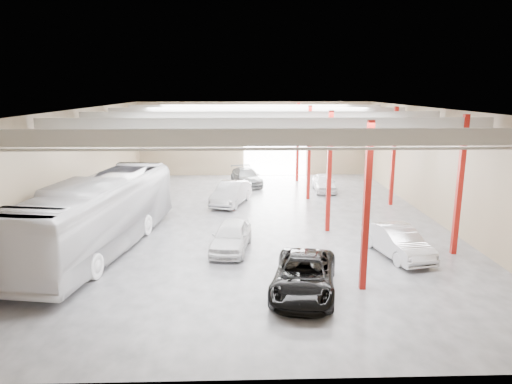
{
  "coord_description": "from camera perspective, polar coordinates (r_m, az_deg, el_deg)",
  "views": [
    {
      "loc": [
        -1.21,
        -27.58,
        8.17
      ],
      "look_at": [
        -0.38,
        -1.26,
        2.2
      ],
      "focal_mm": 32.0,
      "sensor_mm": 36.0,
      "label": 1
    }
  ],
  "objects": [
    {
      "name": "depot_shell",
      "position": [
        28.28,
        0.93,
        6.28
      ],
      "size": [
        22.12,
        32.12,
        7.06
      ],
      "color": "#444449",
      "rests_on": "ground"
    },
    {
      "name": "coach_bus",
      "position": [
        24.67,
        -18.96,
        -2.66
      ],
      "size": [
        5.33,
        13.98,
        3.8
      ],
      "primitive_type": "imported",
      "rotation": [
        0.0,
        0.0,
        -0.16
      ],
      "color": "white",
      "rests_on": "ground"
    },
    {
      "name": "black_sedan",
      "position": [
        18.96,
        6.05,
        -10.36
      ],
      "size": [
        3.5,
        5.75,
        1.49
      ],
      "primitive_type": "imported",
      "rotation": [
        0.0,
        0.0,
        -0.2
      ],
      "color": "black",
      "rests_on": "ground"
    },
    {
      "name": "car_row_a",
      "position": [
        23.66,
        -3.12,
        -5.52
      ],
      "size": [
        2.41,
        4.63,
        1.5
      ],
      "primitive_type": "imported",
      "rotation": [
        0.0,
        0.0,
        -0.15
      ],
      "color": "silver",
      "rests_on": "ground"
    },
    {
      "name": "car_row_b",
      "position": [
        32.92,
        -3.14,
        -0.15
      ],
      "size": [
        3.09,
        5.26,
        1.64
      ],
      "primitive_type": "imported",
      "rotation": [
        0.0,
        0.0,
        -0.29
      ],
      "color": "#B1B2B6",
      "rests_on": "ground"
    },
    {
      "name": "car_row_c",
      "position": [
        39.53,
        -1.22,
        1.91
      ],
      "size": [
        3.1,
        5.34,
        1.45
      ],
      "primitive_type": "imported",
      "rotation": [
        0.0,
        0.0,
        0.22
      ],
      "color": "slate",
      "rests_on": "ground"
    },
    {
      "name": "car_right_near",
      "position": [
        23.85,
        17.25,
        -5.9
      ],
      "size": [
        2.61,
        4.9,
        1.53
      ],
      "primitive_type": "imported",
      "rotation": [
        0.0,
        0.0,
        0.22
      ],
      "color": "silver",
      "rests_on": "ground"
    },
    {
      "name": "car_right_far",
      "position": [
        37.57,
        8.52,
        1.16
      ],
      "size": [
        1.78,
        4.16,
        1.4
      ],
      "primitive_type": "imported",
      "rotation": [
        0.0,
        0.0,
        -0.03
      ],
      "color": "white",
      "rests_on": "ground"
    }
  ]
}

